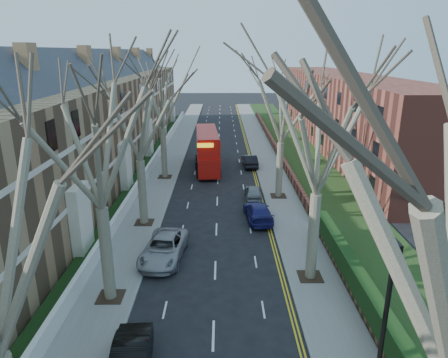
{
  "coord_description": "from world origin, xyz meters",
  "views": [
    {
      "loc": [
        0.42,
        -12.92,
        12.99
      ],
      "look_at": [
        0.6,
        18.09,
        3.05
      ],
      "focal_mm": 32.0,
      "sensor_mm": 36.0,
      "label": 1
    }
  ],
  "objects": [
    {
      "name": "grass_verge_right",
      "position": [
        10.5,
        39.0,
        0.15
      ],
      "size": [
        6.0,
        102.0,
        0.06
      ],
      "color": "#1F3312",
      "rests_on": "ground"
    },
    {
      "name": "tree_left_mid",
      "position": [
        -5.7,
        6.0,
        9.56
      ],
      "size": [
        10.5,
        10.5,
        14.71
      ],
      "color": "brown",
      "rests_on": "ground"
    },
    {
      "name": "front_wall_left",
      "position": [
        -7.65,
        31.0,
        0.62
      ],
      "size": [
        0.3,
        78.0,
        1.0
      ],
      "color": "white",
      "rests_on": "ground"
    },
    {
      "name": "double_decker_bus",
      "position": [
        -1.24,
        31.48,
        2.13
      ],
      "size": [
        3.2,
        10.47,
        4.34
      ],
      "rotation": [
        0.0,
        0.0,
        3.22
      ],
      "color": "#B9130D",
      "rests_on": "ground"
    },
    {
      "name": "pavement_left",
      "position": [
        -6.0,
        39.0,
        0.06
      ],
      "size": [
        3.0,
        102.0,
        0.12
      ],
      "primitive_type": "cube",
      "color": "slate",
      "rests_on": "ground"
    },
    {
      "name": "tree_right_mid",
      "position": [
        5.7,
        8.0,
        9.56
      ],
      "size": [
        10.5,
        10.5,
        14.71
      ],
      "color": "brown",
      "rests_on": "ground"
    },
    {
      "name": "car_left_far",
      "position": [
        -3.36,
        10.49,
        0.75
      ],
      "size": [
        3.05,
        5.65,
        1.5
      ],
      "primitive_type": "imported",
      "rotation": [
        0.0,
        0.0,
        -0.11
      ],
      "color": "#96959A",
      "rests_on": "ground"
    },
    {
      "name": "tree_left_far",
      "position": [
        -5.7,
        16.0,
        9.24
      ],
      "size": [
        10.15,
        10.15,
        14.22
      ],
      "color": "brown",
      "rests_on": "ground"
    },
    {
      "name": "terrace_left",
      "position": [
        -13.65,
        31.0,
        5.53
      ],
      "size": [
        9.7,
        78.0,
        13.6
      ],
      "color": "#926D4A",
      "rests_on": "ground"
    },
    {
      "name": "car_right_mid",
      "position": [
        3.33,
        21.61,
        0.64
      ],
      "size": [
        1.6,
        3.8,
        1.28
      ],
      "primitive_type": "imported",
      "rotation": [
        0.0,
        0.0,
        3.12
      ],
      "color": "gray",
      "rests_on": "ground"
    },
    {
      "name": "pavement_right",
      "position": [
        6.0,
        39.0,
        0.06
      ],
      "size": [
        3.0,
        102.0,
        0.12
      ],
      "primitive_type": "cube",
      "color": "slate",
      "rests_on": "ground"
    },
    {
      "name": "lamp_post",
      "position": [
        5.0,
        -3.5,
        4.57
      ],
      "size": [
        0.18,
        0.5,
        8.11
      ],
      "color": "black",
      "rests_on": "ground"
    },
    {
      "name": "car_right_near",
      "position": [
        3.33,
        16.77,
        0.7
      ],
      "size": [
        2.33,
        4.96,
        1.4
      ],
      "primitive_type": "imported",
      "rotation": [
        0.0,
        0.0,
        3.22
      ],
      "color": "navy",
      "rests_on": "ground"
    },
    {
      "name": "tree_left_dist",
      "position": [
        -5.7,
        28.0,
        9.56
      ],
      "size": [
        10.5,
        10.5,
        14.71
      ],
      "color": "brown",
      "rests_on": "ground"
    },
    {
      "name": "wall_hedge_right",
      "position": [
        7.7,
        2.0,
        1.12
      ],
      "size": [
        0.7,
        24.0,
        1.8
      ],
      "color": "brown",
      "rests_on": "ground"
    },
    {
      "name": "car_right_far",
      "position": [
        3.7,
        32.38,
        0.71
      ],
      "size": [
        1.82,
        4.43,
        1.43
      ],
      "primitive_type": "imported",
      "rotation": [
        0.0,
        0.0,
        3.21
      ],
      "color": "black",
      "rests_on": "ground"
    },
    {
      "name": "tree_right_far",
      "position": [
        5.7,
        22.0,
        9.24
      ],
      "size": [
        10.15,
        10.15,
        14.22
      ],
      "color": "brown",
      "rests_on": "ground"
    },
    {
      "name": "flats_right",
      "position": [
        17.46,
        43.0,
        4.98
      ],
      "size": [
        13.97,
        54.0,
        10.0
      ],
      "color": "brown",
      "rests_on": "ground"
    }
  ]
}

